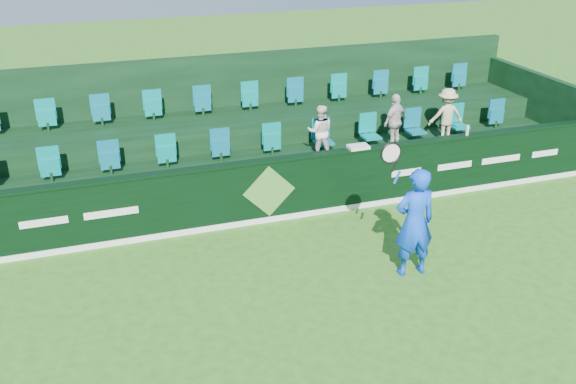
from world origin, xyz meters
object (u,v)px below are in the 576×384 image
object	(u,v)px
tennis_player	(414,222)
spectator_middle	(395,121)
drinks_bottle	(467,130)
spectator_left	(320,131)
spectator_right	(446,115)
towel	(358,147)

from	to	relation	value
tennis_player	spectator_middle	xyz separation A→B (m)	(1.61, 3.91, 0.43)
spectator_middle	drinks_bottle	world-z (taller)	spectator_middle
spectator_left	drinks_bottle	distance (m)	3.23
drinks_bottle	spectator_right	bearing A→B (deg)	82.19
spectator_left	towel	world-z (taller)	spectator_left
spectator_right	towel	world-z (taller)	spectator_right
spectator_left	spectator_right	bearing A→B (deg)	-161.62
spectator_right	drinks_bottle	size ratio (longest dim) A/B	5.76
spectator_left	spectator_right	xyz separation A→B (m)	(3.18, 0.00, 0.05)
drinks_bottle	spectator_middle	bearing A→B (deg)	136.62
tennis_player	spectator_right	size ratio (longest dim) A/B	2.04
towel	drinks_bottle	bearing A→B (deg)	0.00
spectator_left	spectator_middle	bearing A→B (deg)	-161.62
tennis_player	towel	xyz separation A→B (m)	(0.19, 2.79, 0.37)
tennis_player	spectator_left	world-z (taller)	tennis_player
towel	drinks_bottle	xyz separation A→B (m)	(2.61, 0.00, 0.08)
spectator_left	towel	xyz separation A→B (m)	(0.42, -1.12, -0.02)
tennis_player	towel	distance (m)	2.82
spectator_middle	towel	bearing A→B (deg)	13.53
spectator_left	spectator_middle	world-z (taller)	spectator_middle
spectator_middle	spectator_right	size ratio (longest dim) A/B	1.00
spectator_right	towel	xyz separation A→B (m)	(-2.76, -1.12, -0.06)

